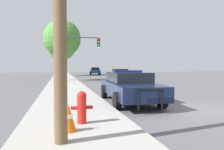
% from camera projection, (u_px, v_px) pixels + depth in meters
% --- Properties ---
extents(ground_plane, '(110.00, 110.00, 0.00)m').
position_uv_depth(ground_plane, '(214.00, 111.00, 8.08)').
color(ground_plane, '#565659').
extents(sidewalk_left, '(3.00, 110.00, 0.13)m').
position_uv_depth(sidewalk_left, '(74.00, 116.00, 6.89)').
color(sidewalk_left, '#A3A099').
rests_on(sidewalk_left, ground_plane).
extents(police_car, '(2.22, 5.29, 1.46)m').
position_uv_depth(police_car, '(129.00, 86.00, 9.99)').
color(police_car, '#141E3D').
rests_on(police_car, ground_plane).
extents(fire_hydrant, '(0.59, 0.26, 0.86)m').
position_uv_depth(fire_hydrant, '(82.00, 106.00, 5.79)').
color(fire_hydrant, red).
rests_on(fire_hydrant, sidewalk_left).
extents(traffic_light, '(3.80, 0.35, 4.71)m').
position_uv_depth(traffic_light, '(80.00, 49.00, 22.88)').
color(traffic_light, '#424247').
rests_on(traffic_light, sidewalk_left).
extents(car_background_oncoming, '(2.16, 4.53, 1.31)m').
position_uv_depth(car_background_oncoming, '(120.00, 73.00, 28.82)').
color(car_background_oncoming, '#B7B7BC').
rests_on(car_background_oncoming, ground_plane).
extents(car_background_distant, '(2.21, 4.28, 1.46)m').
position_uv_depth(car_background_distant, '(95.00, 71.00, 42.49)').
color(car_background_distant, navy).
rests_on(car_background_distant, ground_plane).
extents(tree_sidewalk_far, '(4.80, 4.80, 7.38)m').
position_uv_depth(tree_sidewalk_far, '(62.00, 47.00, 38.04)').
color(tree_sidewalk_far, '#4C3823').
rests_on(tree_sidewalk_far, sidewalk_left).
extents(tree_sidewalk_mid, '(4.18, 4.18, 6.77)m').
position_uv_depth(tree_sidewalk_mid, '(62.00, 39.00, 24.60)').
color(tree_sidewalk_mid, brown).
rests_on(tree_sidewalk_mid, sidewalk_left).
extents(traffic_cone, '(0.38, 0.38, 0.64)m').
position_uv_depth(traffic_cone, '(68.00, 118.00, 5.07)').
color(traffic_cone, orange).
rests_on(traffic_cone, sidewalk_left).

